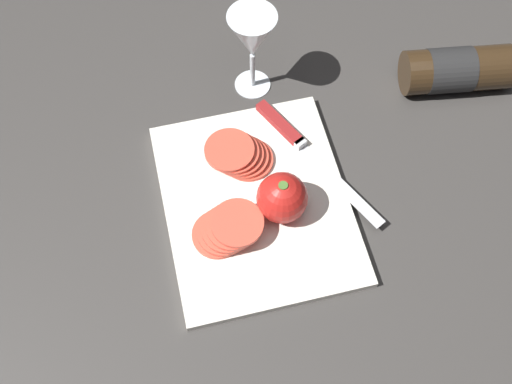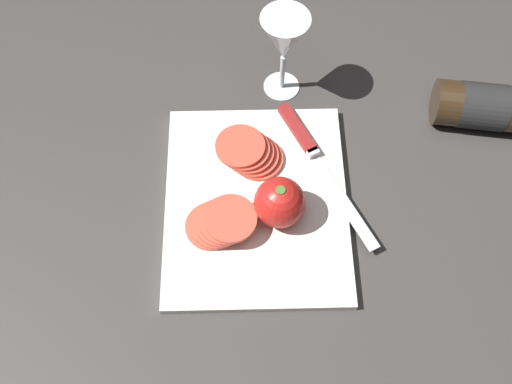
{
  "view_description": "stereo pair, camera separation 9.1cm",
  "coord_description": "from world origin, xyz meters",
  "px_view_note": "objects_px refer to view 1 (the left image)",
  "views": [
    {
      "loc": [
        -0.34,
        0.09,
        0.85
      ],
      "look_at": [
        0.07,
        -0.01,
        0.05
      ],
      "focal_mm": 42.0,
      "sensor_mm": 36.0,
      "label": 1
    },
    {
      "loc": [
        -0.35,
        -0.0,
        0.85
      ],
      "look_at": [
        0.07,
        -0.01,
        0.05
      ],
      "focal_mm": 42.0,
      "sensor_mm": 36.0,
      "label": 2
    }
  ],
  "objects_px": {
    "wine_glass": "(252,39)",
    "tomato_slice_stack_far": "(228,229)",
    "whole_tomato": "(282,198)",
    "tomato_slice_stack_near": "(239,155)",
    "wine_bottle": "(462,69)",
    "knife": "(293,137)"
  },
  "relations": [
    {
      "from": "knife",
      "to": "wine_glass",
      "type": "bearing_deg",
      "value": 168.51
    },
    {
      "from": "wine_bottle",
      "to": "knife",
      "type": "bearing_deg",
      "value": 99.76
    },
    {
      "from": "wine_glass",
      "to": "knife",
      "type": "xyz_separation_m",
      "value": [
        -0.14,
        -0.04,
        -0.1
      ]
    },
    {
      "from": "wine_bottle",
      "to": "tomato_slice_stack_far",
      "type": "relative_size",
      "value": 2.86
    },
    {
      "from": "knife",
      "to": "tomato_slice_stack_near",
      "type": "bearing_deg",
      "value": -104.36
    },
    {
      "from": "wine_bottle",
      "to": "tomato_slice_stack_near",
      "type": "distance_m",
      "value": 0.42
    },
    {
      "from": "wine_glass",
      "to": "tomato_slice_stack_near",
      "type": "bearing_deg",
      "value": 159.3
    },
    {
      "from": "tomato_slice_stack_near",
      "to": "tomato_slice_stack_far",
      "type": "relative_size",
      "value": 0.99
    },
    {
      "from": "tomato_slice_stack_near",
      "to": "tomato_slice_stack_far",
      "type": "bearing_deg",
      "value": 159.65
    },
    {
      "from": "wine_bottle",
      "to": "whole_tomato",
      "type": "height_order",
      "value": "whole_tomato"
    },
    {
      "from": "knife",
      "to": "tomato_slice_stack_near",
      "type": "relative_size",
      "value": 2.46
    },
    {
      "from": "wine_bottle",
      "to": "wine_glass",
      "type": "distance_m",
      "value": 0.37
    },
    {
      "from": "knife",
      "to": "wine_bottle",
      "type": "bearing_deg",
      "value": 73.48
    },
    {
      "from": "whole_tomato",
      "to": "tomato_slice_stack_far",
      "type": "relative_size",
      "value": 0.72
    },
    {
      "from": "whole_tomato",
      "to": "tomato_slice_stack_far",
      "type": "xyz_separation_m",
      "value": [
        -0.02,
        0.09,
        -0.02
      ]
    },
    {
      "from": "wine_glass",
      "to": "tomato_slice_stack_far",
      "type": "relative_size",
      "value": 1.51
    },
    {
      "from": "wine_glass",
      "to": "whole_tomato",
      "type": "relative_size",
      "value": 2.11
    },
    {
      "from": "whole_tomato",
      "to": "tomato_slice_stack_near",
      "type": "distance_m",
      "value": 0.11
    },
    {
      "from": "wine_bottle",
      "to": "tomato_slice_stack_far",
      "type": "height_order",
      "value": "wine_bottle"
    },
    {
      "from": "whole_tomato",
      "to": "knife",
      "type": "height_order",
      "value": "whole_tomato"
    },
    {
      "from": "tomato_slice_stack_far",
      "to": "wine_bottle",
      "type": "bearing_deg",
      "value": -66.69
    },
    {
      "from": "whole_tomato",
      "to": "tomato_slice_stack_near",
      "type": "height_order",
      "value": "whole_tomato"
    }
  ]
}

